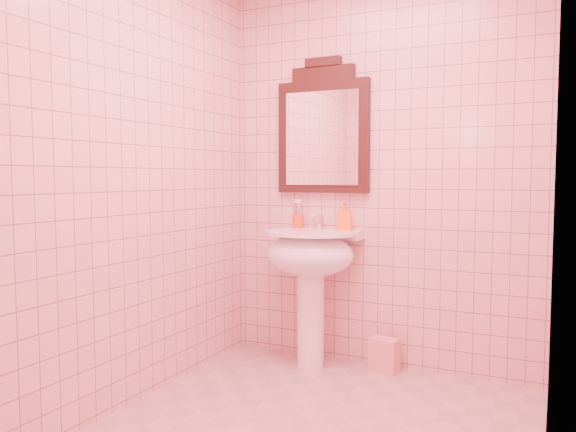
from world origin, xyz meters
The scene contains 7 objects.
back_wall centered at (0.00, 1.10, 1.25)m, with size 2.00×0.02×2.50m, color #E6ABA0.
pedestal_sink centered at (-0.37, 0.87, 0.66)m, with size 0.58×0.58×0.86m.
faucet centered at (-0.37, 1.01, 0.92)m, with size 0.04×0.16×0.11m.
mirror centered at (-0.37, 1.07, 1.50)m, with size 0.62×0.06×0.87m.
toothbrush_cup centered at (-0.54, 1.05, 0.91)m, with size 0.07×0.07×0.17m.
soap_dispenser centered at (-0.21, 1.03, 0.95)m, with size 0.08×0.08×0.18m, color orange.
towel centered at (0.08, 0.98, 0.10)m, with size 0.17×0.11×0.21m, color #DC9981.
Camera 1 is at (1.02, -2.33, 1.20)m, focal length 35.00 mm.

